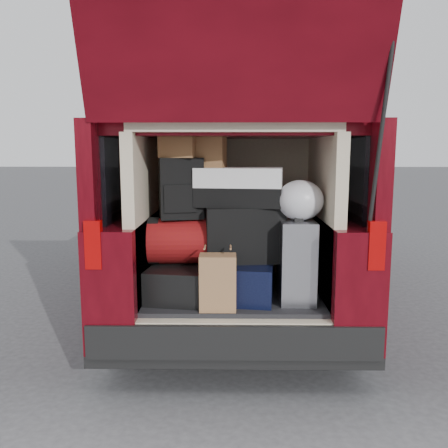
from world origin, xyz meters
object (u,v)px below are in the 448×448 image
(navy_hardshell, at_px, (240,278))
(red_duffel, at_px, (184,241))
(black_hardshell, at_px, (183,280))
(twotone_duffel, at_px, (239,187))
(kraft_bag, at_px, (218,282))
(silver_roller, at_px, (296,260))
(backpack, at_px, (181,188))
(black_soft_case, at_px, (244,233))

(navy_hardshell, height_order, red_duffel, red_duffel)
(black_hardshell, height_order, twotone_duffel, twotone_duffel)
(black_hardshell, height_order, red_duffel, red_duffel)
(kraft_bag, relative_size, twotone_duffel, 0.61)
(silver_roller, bearing_deg, backpack, 172.51)
(black_hardshell, xyz_separation_m, kraft_bag, (0.26, -0.29, 0.07))
(black_soft_case, distance_m, twotone_duffel, 0.33)
(silver_roller, relative_size, kraft_bag, 1.53)
(black_hardshell, bearing_deg, twotone_duffel, 17.09)
(silver_roller, height_order, backpack, backpack)
(navy_hardshell, xyz_separation_m, black_soft_case, (0.03, 0.03, 0.32))
(twotone_duffel, bearing_deg, black_hardshell, -163.85)
(navy_hardshell, relative_size, silver_roller, 1.04)
(red_duffel, height_order, black_soft_case, black_soft_case)
(backpack, distance_m, twotone_duffel, 0.41)
(twotone_duffel, bearing_deg, navy_hardshell, -75.01)
(silver_roller, xyz_separation_m, backpack, (-0.80, 0.11, 0.49))
(black_soft_case, bearing_deg, backpack, 173.76)
(backpack, bearing_deg, red_duffel, 30.50)
(black_hardshell, height_order, backpack, backpack)
(silver_roller, relative_size, black_soft_case, 1.04)
(silver_roller, height_order, red_duffel, silver_roller)
(red_duffel, xyz_separation_m, twotone_duffel, (0.39, 0.01, 0.39))
(silver_roller, height_order, twotone_duffel, twotone_duffel)
(silver_roller, distance_m, kraft_bag, 0.59)
(black_hardshell, xyz_separation_m, silver_roller, (0.80, -0.07, 0.17))
(red_duffel, distance_m, backpack, 0.38)
(black_hardshell, relative_size, silver_roller, 1.03)
(twotone_duffel, bearing_deg, backpack, -169.30)
(navy_hardshell, relative_size, black_soft_case, 1.09)
(red_duffel, relative_size, backpack, 1.18)
(kraft_bag, xyz_separation_m, red_duffel, (-0.25, 0.34, 0.21))
(black_hardshell, xyz_separation_m, red_duffel, (0.01, 0.05, 0.28))
(kraft_bag, height_order, red_duffel, red_duffel)
(black_soft_case, bearing_deg, silver_roller, -24.54)
(red_duffel, height_order, twotone_duffel, twotone_duffel)
(silver_roller, relative_size, red_duffel, 1.12)
(kraft_bag, height_order, backpack, backpack)
(backpack, relative_size, twotone_duffel, 0.71)
(navy_hardshell, bearing_deg, silver_roller, -5.39)
(backpack, xyz_separation_m, twotone_duffel, (0.41, 0.02, 0.01))
(black_hardshell, xyz_separation_m, backpack, (-0.01, 0.04, 0.66))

